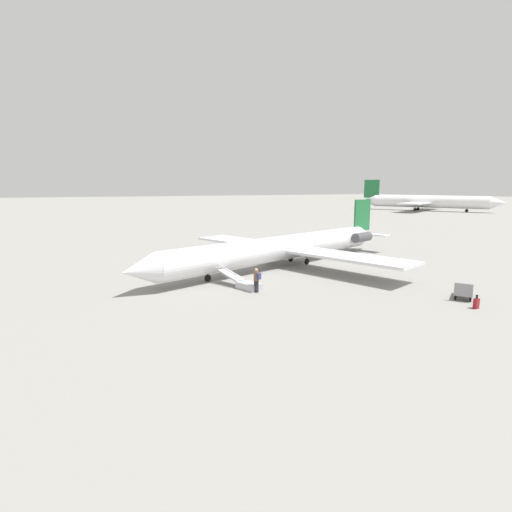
{
  "coord_description": "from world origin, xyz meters",
  "views": [
    {
      "loc": [
        18.87,
        31.68,
        7.39
      ],
      "look_at": [
        3.56,
        1.87,
        1.59
      ],
      "focal_mm": 28.0,
      "sensor_mm": 36.0,
      "label": 1
    }
  ],
  "objects_px": {
    "airplane_main": "(287,247)",
    "airplane_taxiing_distant": "(425,201)",
    "suitcase": "(476,303)",
    "passenger": "(257,279)",
    "boarding_stairs": "(245,284)",
    "luggage_cart": "(464,292)"
  },
  "relations": [
    {
      "from": "airplane_main",
      "to": "airplane_taxiing_distant",
      "type": "height_order",
      "value": "airplane_taxiing_distant"
    },
    {
      "from": "passenger",
      "to": "luggage_cart",
      "type": "bearing_deg",
      "value": -140.65
    },
    {
      "from": "airplane_taxiing_distant",
      "to": "airplane_main",
      "type": "bearing_deg",
      "value": -82.67
    },
    {
      "from": "airplane_taxiing_distant",
      "to": "suitcase",
      "type": "bearing_deg",
      "value": -74.33
    },
    {
      "from": "boarding_stairs",
      "to": "airplane_taxiing_distant",
      "type": "bearing_deg",
      "value": -73.18
    },
    {
      "from": "passenger",
      "to": "suitcase",
      "type": "distance_m",
      "value": 14.08
    },
    {
      "from": "airplane_main",
      "to": "suitcase",
      "type": "bearing_deg",
      "value": 83.41
    },
    {
      "from": "airplane_taxiing_distant",
      "to": "boarding_stairs",
      "type": "height_order",
      "value": "airplane_taxiing_distant"
    },
    {
      "from": "airplane_taxiing_distant",
      "to": "boarding_stairs",
      "type": "distance_m",
      "value": 111.94
    },
    {
      "from": "airplane_taxiing_distant",
      "to": "boarding_stairs",
      "type": "bearing_deg",
      "value": -82.12
    },
    {
      "from": "boarding_stairs",
      "to": "suitcase",
      "type": "bearing_deg",
      "value": -153.33
    },
    {
      "from": "airplane_taxiing_distant",
      "to": "luggage_cart",
      "type": "height_order",
      "value": "airplane_taxiing_distant"
    },
    {
      "from": "passenger",
      "to": "luggage_cart",
      "type": "height_order",
      "value": "passenger"
    },
    {
      "from": "airplane_main",
      "to": "passenger",
      "type": "bearing_deg",
      "value": 29.39
    },
    {
      "from": "suitcase",
      "to": "airplane_main",
      "type": "bearing_deg",
      "value": -79.52
    },
    {
      "from": "luggage_cart",
      "to": "airplane_taxiing_distant",
      "type": "bearing_deg",
      "value": -170.66
    },
    {
      "from": "luggage_cart",
      "to": "airplane_main",
      "type": "bearing_deg",
      "value": -105.45
    },
    {
      "from": "luggage_cart",
      "to": "suitcase",
      "type": "distance_m",
      "value": 2.32
    },
    {
      "from": "passenger",
      "to": "luggage_cart",
      "type": "xyz_separation_m",
      "value": [
        -11.68,
        7.75,
        -0.54
      ]
    },
    {
      "from": "airplane_taxiing_distant",
      "to": "luggage_cart",
      "type": "relative_size",
      "value": 16.42
    },
    {
      "from": "suitcase",
      "to": "passenger",
      "type": "bearing_deg",
      "value": -43.03
    },
    {
      "from": "airplane_taxiing_distant",
      "to": "luggage_cart",
      "type": "xyz_separation_m",
      "value": [
        81.01,
        71.52,
        -2.47
      ]
    }
  ]
}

